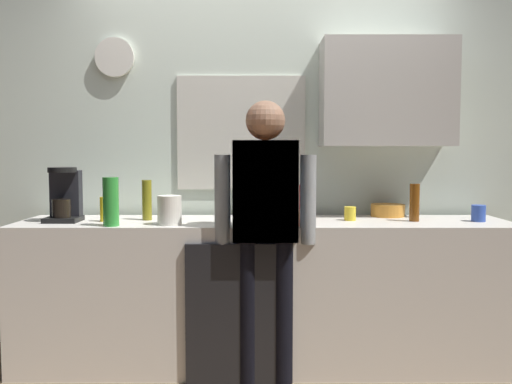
{
  "coord_description": "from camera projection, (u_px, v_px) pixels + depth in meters",
  "views": [
    {
      "loc": [
        -0.05,
        -3.17,
        1.32
      ],
      "look_at": [
        -0.05,
        0.25,
        1.07
      ],
      "focal_mm": 39.97,
      "sensor_mm": 36.0,
      "label": 1
    }
  ],
  "objects": [
    {
      "name": "ground_plane",
      "position": [
        264.0,
        382.0,
        3.26
      ],
      "size": [
        8.0,
        8.0,
        0.0
      ],
      "primitive_type": "plane",
      "color": "#8C6D4C"
    },
    {
      "name": "kitchen_counter",
      "position": [
        264.0,
        292.0,
        3.53
      ],
      "size": [
        3.0,
        0.64,
        0.89
      ],
      "primitive_type": "cube",
      "color": "beige",
      "rests_on": "ground_plane"
    },
    {
      "name": "dishwasher_panel",
      "position": [
        235.0,
        315.0,
        3.2
      ],
      "size": [
        0.56,
        0.02,
        0.8
      ],
      "primitive_type": "cube",
      "color": "black",
      "rests_on": "ground_plane"
    },
    {
      "name": "back_wall_assembly",
      "position": [
        277.0,
        146.0,
        3.86
      ],
      "size": [
        4.6,
        0.42,
        2.6
      ],
      "color": "silver",
      "rests_on": "ground_plane"
    },
    {
      "name": "coffee_maker",
      "position": [
        64.0,
        197.0,
        3.47
      ],
      "size": [
        0.2,
        0.2,
        0.33
      ],
      "color": "black",
      "rests_on": "kitchen_counter"
    },
    {
      "name": "bottle_clear_soda",
      "position": [
        110.0,
        202.0,
        3.25
      ],
      "size": [
        0.09,
        0.09,
        0.28
      ],
      "primitive_type": "cylinder",
      "color": "#2D8C33",
      "rests_on": "kitchen_counter"
    },
    {
      "name": "bottle_olive_oil",
      "position": [
        146.0,
        200.0,
        3.53
      ],
      "size": [
        0.06,
        0.06,
        0.25
      ],
      "primitive_type": "cylinder",
      "color": "olive",
      "rests_on": "kitchen_counter"
    },
    {
      "name": "bottle_red_vinegar",
      "position": [
        304.0,
        202.0,
        3.53
      ],
      "size": [
        0.06,
        0.06,
        0.22
      ],
      "primitive_type": "cylinder",
      "color": "maroon",
      "rests_on": "kitchen_counter"
    },
    {
      "name": "bottle_amber_beer",
      "position": [
        414.0,
        203.0,
        3.47
      ],
      "size": [
        0.06,
        0.06,
        0.23
      ],
      "primitive_type": "cylinder",
      "color": "brown",
      "rests_on": "kitchen_counter"
    },
    {
      "name": "bottle_green_wine",
      "position": [
        265.0,
        194.0,
        3.71
      ],
      "size": [
        0.07,
        0.07,
        0.3
      ],
      "primitive_type": "cylinder",
      "color": "#195923",
      "rests_on": "kitchen_counter"
    },
    {
      "name": "cup_yellow_cup",
      "position": [
        349.0,
        214.0,
        3.51
      ],
      "size": [
        0.07,
        0.07,
        0.08
      ],
      "primitive_type": "cylinder",
      "color": "yellow",
      "rests_on": "kitchen_counter"
    },
    {
      "name": "cup_terracotta_mug",
      "position": [
        293.0,
        218.0,
        3.26
      ],
      "size": [
        0.08,
        0.08,
        0.09
      ],
      "primitive_type": "cylinder",
      "color": "#B26647",
      "rests_on": "kitchen_counter"
    },
    {
      "name": "cup_blue_mug",
      "position": [
        478.0,
        213.0,
        3.47
      ],
      "size": [
        0.08,
        0.08,
        0.1
      ],
      "primitive_type": "cylinder",
      "color": "#3351B2",
      "rests_on": "kitchen_counter"
    },
    {
      "name": "mixing_bowl",
      "position": [
        387.0,
        210.0,
        3.73
      ],
      "size": [
        0.22,
        0.22,
        0.08
      ],
      "primitive_type": "cylinder",
      "color": "orange",
      "rests_on": "kitchen_counter"
    },
    {
      "name": "dish_soap",
      "position": [
        104.0,
        209.0,
        3.46
      ],
      "size": [
        0.06,
        0.06,
        0.18
      ],
      "color": "yellow",
      "rests_on": "kitchen_counter"
    },
    {
      "name": "storage_canister",
      "position": [
        169.0,
        210.0,
        3.31
      ],
      "size": [
        0.14,
        0.14,
        0.17
      ],
      "primitive_type": "cylinder",
      "color": "silver",
      "rests_on": "kitchen_counter"
    },
    {
      "name": "person_at_sink",
      "position": [
        265.0,
        218.0,
        3.19
      ],
      "size": [
        0.57,
        0.22,
        1.6
      ],
      "rotation": [
        0.0,
        0.0,
        -0.14
      ],
      "color": "#3F4766",
      "rests_on": "ground_plane"
    },
    {
      "name": "person_guest",
      "position": [
        265.0,
        218.0,
        3.19
      ],
      "size": [
        0.57,
        0.22,
        1.6
      ],
      "rotation": [
        0.0,
        0.0,
        2.55
      ],
      "color": "black",
      "rests_on": "ground_plane"
    }
  ]
}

